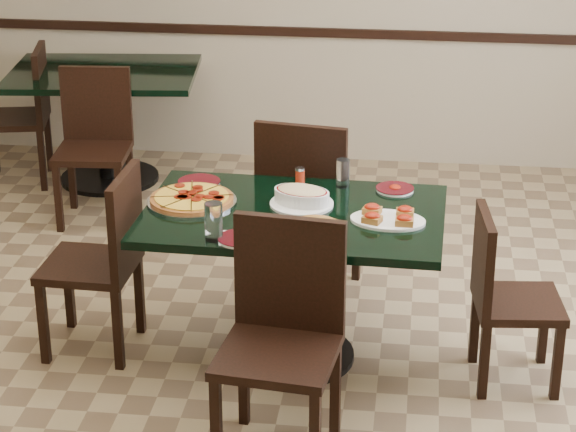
# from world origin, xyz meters

# --- Properties ---
(floor) EXTENTS (5.50, 5.50, 0.00)m
(floor) POSITION_xyz_m (0.00, 0.00, 0.00)
(floor) COLOR #8D7751
(floor) RESTS_ON ground
(room_shell) EXTENTS (5.50, 5.50, 5.50)m
(room_shell) POSITION_xyz_m (1.02, 1.73, 1.17)
(room_shell) COLOR silver
(room_shell) RESTS_ON floor
(main_table) EXTENTS (1.38, 0.91, 0.75)m
(main_table) POSITION_xyz_m (0.01, -0.03, 0.57)
(main_table) COLOR black
(main_table) RESTS_ON floor
(back_table) EXTENTS (1.27, 0.98, 0.75)m
(back_table) POSITION_xyz_m (-1.49, 2.15, 0.52)
(back_table) COLOR black
(back_table) RESTS_ON floor
(chair_far) EXTENTS (0.53, 0.53, 0.99)m
(chair_far) POSITION_xyz_m (-0.00, 0.59, 0.56)
(chair_far) COLOR black
(chair_far) RESTS_ON floor
(chair_near) EXTENTS (0.50, 0.50, 0.98)m
(chair_near) POSITION_xyz_m (0.05, -0.74, 0.55)
(chair_near) COLOR black
(chair_near) RESTS_ON floor
(chair_right) EXTENTS (0.42, 0.42, 0.82)m
(chair_right) POSITION_xyz_m (0.95, -0.12, 0.45)
(chair_right) COLOR black
(chair_right) RESTS_ON floor
(chair_left) EXTENTS (0.43, 0.43, 0.90)m
(chair_left) POSITION_xyz_m (-0.87, -0.05, 0.50)
(chair_left) COLOR black
(chair_left) RESTS_ON floor
(back_chair_near) EXTENTS (0.46, 0.46, 0.91)m
(back_chair_near) POSITION_xyz_m (-1.39, 1.56, 0.51)
(back_chair_near) COLOR black
(back_chair_near) RESTS_ON floor
(back_chair_left) EXTENTS (0.50, 0.50, 0.90)m
(back_chair_left) POSITION_xyz_m (-1.99, 2.07, 0.50)
(back_chair_left) COLOR black
(back_chair_left) RESTS_ON floor
(pepperoni_pizza) EXTENTS (0.41, 0.41, 0.04)m
(pepperoni_pizza) POSITION_xyz_m (-0.47, 0.02, 0.77)
(pepperoni_pizza) COLOR silver
(pepperoni_pizza) RESTS_ON main_table
(lasagna_casserole) EXTENTS (0.30, 0.29, 0.09)m
(lasagna_casserole) POSITION_xyz_m (0.03, 0.05, 0.80)
(lasagna_casserole) COLOR white
(lasagna_casserole) RESTS_ON main_table
(bread_basket) EXTENTS (0.24, 0.17, 0.10)m
(bread_basket) POSITION_xyz_m (0.14, -0.29, 0.79)
(bread_basket) COLOR brown
(bread_basket) RESTS_ON main_table
(bruschetta_platter) EXTENTS (0.36, 0.26, 0.05)m
(bruschetta_platter) POSITION_xyz_m (0.43, -0.10, 0.77)
(bruschetta_platter) COLOR white
(bruschetta_platter) RESTS_ON main_table
(side_plate_near) EXTENTS (0.19, 0.19, 0.02)m
(side_plate_near) POSITION_xyz_m (-0.18, -0.38, 0.76)
(side_plate_near) COLOR white
(side_plate_near) RESTS_ON main_table
(side_plate_far_r) EXTENTS (0.18, 0.18, 0.03)m
(side_plate_far_r) POSITION_xyz_m (0.45, 0.28, 0.76)
(side_plate_far_r) COLOR white
(side_plate_far_r) RESTS_ON main_table
(side_plate_far_l) EXTENTS (0.20, 0.20, 0.02)m
(side_plate_far_l) POSITION_xyz_m (-0.48, 0.26, 0.76)
(side_plate_far_l) COLOR white
(side_plate_far_l) RESTS_ON main_table
(napkin_setting) EXTENTS (0.19, 0.19, 0.01)m
(napkin_setting) POSITION_xyz_m (-0.20, -0.35, 0.75)
(napkin_setting) COLOR white
(napkin_setting) RESTS_ON main_table
(water_glass_a) EXTENTS (0.06, 0.06, 0.14)m
(water_glass_a) POSITION_xyz_m (0.20, 0.30, 0.82)
(water_glass_a) COLOR white
(water_glass_a) RESTS_ON main_table
(water_glass_b) EXTENTS (0.08, 0.08, 0.17)m
(water_glass_b) POSITION_xyz_m (-0.29, -0.38, 0.83)
(water_glass_b) COLOR white
(water_glass_b) RESTS_ON main_table
(pepper_shaker) EXTENTS (0.05, 0.05, 0.08)m
(pepper_shaker) POSITION_xyz_m (-0.00, 0.32, 0.79)
(pepper_shaker) COLOR red
(pepper_shaker) RESTS_ON main_table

